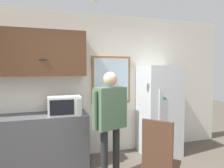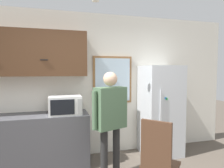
# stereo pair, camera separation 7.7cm
# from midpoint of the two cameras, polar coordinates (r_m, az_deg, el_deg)

# --- Properties ---
(back_wall) EXTENTS (6.00, 0.06, 2.70)m
(back_wall) POSITION_cam_midpoint_polar(r_m,az_deg,el_deg) (3.84, -6.65, -0.24)
(back_wall) COLOR silver
(back_wall) RESTS_ON ground_plane
(counter) EXTENTS (2.15, 0.60, 0.89)m
(counter) POSITION_cam_midpoint_polar(r_m,az_deg,el_deg) (3.68, -23.84, -15.10)
(counter) COLOR #4C4C51
(counter) RESTS_ON ground_plane
(upper_cabinets) EXTENTS (2.15, 0.37, 0.76)m
(upper_cabinets) POSITION_cam_midpoint_polar(r_m,az_deg,el_deg) (3.62, -24.19, 8.06)
(upper_cabinets) COLOR #51331E
(microwave) EXTENTS (0.53, 0.42, 0.31)m
(microwave) POSITION_cam_midpoint_polar(r_m,az_deg,el_deg) (3.43, -12.62, -5.87)
(microwave) COLOR white
(microwave) RESTS_ON counter
(person) EXTENTS (0.59, 0.37, 1.60)m
(person) POSITION_cam_midpoint_polar(r_m,az_deg,el_deg) (3.03, 0.24, -8.39)
(person) COLOR black
(person) RESTS_ON ground_plane
(refrigerator) EXTENTS (0.70, 0.68, 1.72)m
(refrigerator) POSITION_cam_midpoint_polar(r_m,az_deg,el_deg) (4.02, 14.18, -7.22)
(refrigerator) COLOR silver
(refrigerator) RESTS_ON ground_plane
(chair) EXTENTS (0.57, 0.57, 1.04)m
(chair) POSITION_cam_midpoint_polar(r_m,az_deg,el_deg) (2.65, 13.97, -19.99)
(chair) COLOR #472D1E
(chair) RESTS_ON ground_plane
(window) EXTENTS (0.78, 0.05, 0.91)m
(window) POSITION_cam_midpoint_polar(r_m,az_deg,el_deg) (3.90, 0.71, 1.21)
(window) COLOR olive
(ceiling_light) EXTENTS (0.11, 0.11, 0.01)m
(ceiling_light) POSITION_cam_midpoint_polar(r_m,az_deg,el_deg) (3.28, -4.01, 22.67)
(ceiling_light) COLOR white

